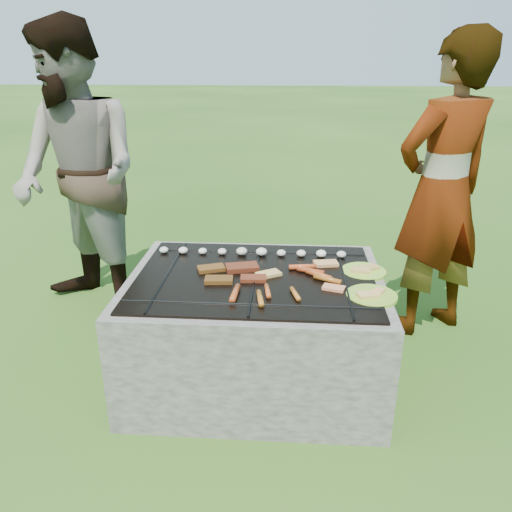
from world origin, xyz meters
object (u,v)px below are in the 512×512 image
Objects in this scene: bystander at (78,176)px; plate_far at (364,271)px; fire_pit at (255,332)px; plate_near at (372,296)px; cook at (442,192)px.

plate_far is at bearing 16.80° from bystander.
fire_pit is 4.30× the size of plate_near.
fire_pit is at bearing 4.92° from bystander.
cook is (0.51, 0.83, 0.29)m from plate_near.
fire_pit is at bearing 3.36° from cook.
cook is (0.51, 0.54, 0.29)m from plate_far.
fire_pit is 0.66m from plate_far.
cook is at bearing 46.93° from plate_far.
plate_far is (0.56, 0.10, 0.33)m from fire_pit.
plate_far is 1.88m from bystander.
cook is 2.25m from bystander.
plate_far is 0.83× the size of plate_near.
plate_far and plate_near have the same top height.
plate_near is at bearing -18.31° from fire_pit.
plate_far reaches higher than fire_pit.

